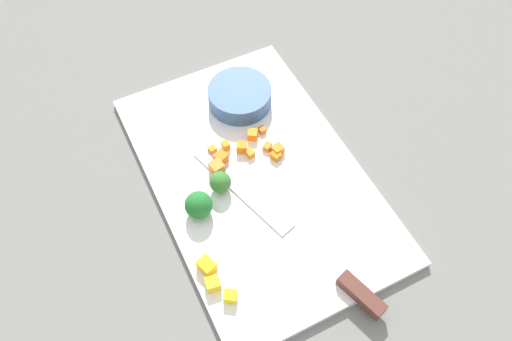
{
  "coord_description": "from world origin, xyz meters",
  "views": [
    {
      "loc": [
        0.38,
        -0.19,
        0.67
      ],
      "look_at": [
        0.0,
        0.0,
        0.02
      ],
      "focal_mm": 36.02,
      "sensor_mm": 36.0,
      "label": 1
    }
  ],
  "objects": [
    {
      "name": "broccoli_floret_1",
      "position": [
        0.02,
        -0.1,
        0.03
      ],
      "size": [
        0.04,
        0.04,
        0.04
      ],
      "color": "#88B369",
      "rests_on": "cutting_board"
    },
    {
      "name": "cutting_board",
      "position": [
        0.0,
        0.0,
        0.01
      ],
      "size": [
        0.48,
        0.3,
        0.01
      ],
      "primitive_type": "cube",
      "color": "white",
      "rests_on": "ground_plane"
    },
    {
      "name": "carrot_dice_5",
      "position": [
        -0.07,
        -0.02,
        0.02
      ],
      "size": [
        0.01,
        0.01,
        0.01
      ],
      "primitive_type": "cube",
      "rotation": [
        0.0,
        0.0,
        3.13
      ],
      "color": "orange",
      "rests_on": "cutting_board"
    },
    {
      "name": "carrot_dice_6",
      "position": [
        -0.03,
        -0.05,
        0.02
      ],
      "size": [
        0.02,
        0.02,
        0.02
      ],
      "primitive_type": "cube",
      "rotation": [
        0.0,
        0.0,
        1.77
      ],
      "color": "orange",
      "rests_on": "cutting_board"
    },
    {
      "name": "carrot_dice_0",
      "position": [
        -0.05,
        -0.04,
        0.02
      ],
      "size": [
        0.02,
        0.02,
        0.02
      ],
      "primitive_type": "cube",
      "rotation": [
        0.0,
        0.0,
        0.41
      ],
      "color": "orange",
      "rests_on": "cutting_board"
    },
    {
      "name": "pepper_dice_0",
      "position": [
        0.11,
        -0.13,
        0.02
      ],
      "size": [
        0.03,
        0.03,
        0.02
      ],
      "primitive_type": "cube",
      "rotation": [
        0.0,
        0.0,
        0.36
      ],
      "color": "yellow",
      "rests_on": "cutting_board"
    },
    {
      "name": "broccoli_floret_0",
      "position": [
        -0.0,
        -0.06,
        0.03
      ],
      "size": [
        0.03,
        0.03,
        0.04
      ],
      "color": "#94C35A",
      "rests_on": "cutting_board"
    },
    {
      "name": "carrot_dice_7",
      "position": [
        -0.04,
        0.04,
        0.02
      ],
      "size": [
        0.02,
        0.02,
        0.01
      ],
      "primitive_type": "cube",
      "rotation": [
        0.0,
        0.0,
        2.19
      ],
      "color": "orange",
      "rests_on": "cutting_board"
    },
    {
      "name": "carrot_dice_8",
      "position": [
        -0.04,
        0.01,
        0.02
      ],
      "size": [
        0.02,
        0.01,
        0.01
      ],
      "primitive_type": "cube",
      "rotation": [
        0.0,
        0.0,
        0.16
      ],
      "color": "orange",
      "rests_on": "cutting_board"
    },
    {
      "name": "carrot_dice_2",
      "position": [
        -0.07,
        0.05,
        0.02
      ],
      "size": [
        0.01,
        0.01,
        0.01
      ],
      "primitive_type": "cube",
      "rotation": [
        0.0,
        0.0,
        0.03
      ],
      "color": "orange",
      "rests_on": "cutting_board"
    },
    {
      "name": "carrot_dice_4",
      "position": [
        -0.01,
        0.04,
        0.02
      ],
      "size": [
        0.02,
        0.02,
        0.01
      ],
      "primitive_type": "cube",
      "rotation": [
        0.0,
        0.0,
        1.91
      ],
      "color": "orange",
      "rests_on": "cutting_board"
    },
    {
      "name": "carrot_dice_3",
      "position": [
        -0.05,
        0.0,
        0.02
      ],
      "size": [
        0.02,
        0.02,
        0.02
      ],
      "primitive_type": "cube",
      "rotation": [
        0.0,
        0.0,
        2.65
      ],
      "color": "orange",
      "rests_on": "cutting_board"
    },
    {
      "name": "chef_knife",
      "position": [
        0.15,
        0.01,
        0.02
      ],
      "size": [
        0.36,
        0.13,
        0.02
      ],
      "rotation": [
        0.0,
        0.0,
        3.44
      ],
      "color": "silver",
      "rests_on": "cutting_board"
    },
    {
      "name": "pepper_dice_2",
      "position": [
        0.14,
        -0.13,
        0.02
      ],
      "size": [
        0.02,
        0.02,
        0.02
      ],
      "primitive_type": "cube",
      "rotation": [
        0.0,
        0.0,
        1.41
      ],
      "color": "yellow",
      "rests_on": "cutting_board"
    },
    {
      "name": "pepper_dice_1",
      "position": [
        0.16,
        -0.12,
        0.02
      ],
      "size": [
        0.02,
        0.02,
        0.02
      ],
      "primitive_type": "cube",
      "rotation": [
        0.0,
        0.0,
        0.98
      ],
      "color": "yellow",
      "rests_on": "cutting_board"
    },
    {
      "name": "carrot_dice_10",
      "position": [
        -0.02,
        0.05,
        0.02
      ],
      "size": [
        0.02,
        0.02,
        0.01
      ],
      "primitive_type": "cube",
      "rotation": [
        0.0,
        0.0,
        0.19
      ],
      "color": "orange",
      "rests_on": "cutting_board"
    },
    {
      "name": "prep_bowl",
      "position": [
        -0.14,
        0.04,
        0.03
      ],
      "size": [
        0.11,
        0.11,
        0.03
      ],
      "primitive_type": "cylinder",
      "color": "#395B8A",
      "rests_on": "cutting_board"
    },
    {
      "name": "carrot_dice_9",
      "position": [
        -0.07,
        0.03,
        0.02
      ],
      "size": [
        0.02,
        0.02,
        0.01
      ],
      "primitive_type": "cube",
      "rotation": [
        0.0,
        0.0,
        2.56
      ],
      "color": "orange",
      "rests_on": "cutting_board"
    },
    {
      "name": "ground_plane",
      "position": [
        0.0,
        0.0,
        0.0
      ],
      "size": [
        4.0,
        4.0,
        0.0
      ],
      "primitive_type": "plane",
      "color": "slate"
    },
    {
      "name": "carrot_dice_1",
      "position": [
        -0.07,
        -0.04,
        0.02
      ],
      "size": [
        0.01,
        0.01,
        0.01
      ],
      "primitive_type": "cube",
      "rotation": [
        0.0,
        0.0,
        1.83
      ],
      "color": "orange",
      "rests_on": "cutting_board"
    }
  ]
}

